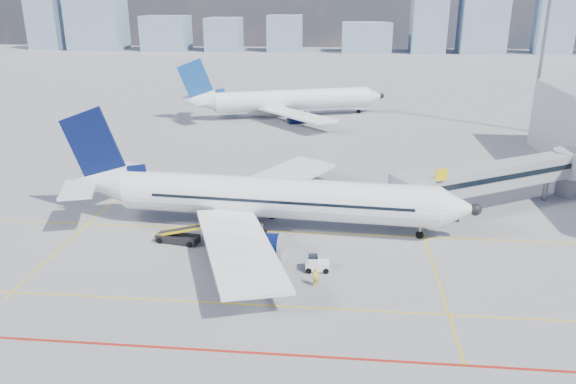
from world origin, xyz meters
name	(u,v)px	position (x,y,z in m)	size (l,w,h in m)	color
ground	(271,269)	(0.00, 0.00, 0.00)	(420.00, 420.00, 0.00)	gray
apron_markings	(258,291)	(-0.58, -3.91, 0.01)	(90.00, 35.12, 0.01)	#D8B60B
jet_bridge	(506,176)	(23.51, 16.91, 3.74)	(23.55, 15.78, 6.30)	gray
floodlight_mast_ne	(543,50)	(38.00, 55.00, 13.59)	(3.20, 0.61, 25.45)	slate
distant_skyline	(308,20)	(-9.06, 190.00, 12.12)	(241.14, 15.47, 31.55)	gray
main_aircraft	(259,198)	(-2.25, 8.83, 3.22)	(41.74, 36.34, 12.18)	white
second_aircraft	(284,100)	(-5.43, 62.37, 3.22)	(38.61, 32.86, 11.62)	white
baggage_tug	(316,264)	(3.87, 0.01, 0.67)	(2.08, 1.32, 1.40)	white
cargo_dolly	(245,271)	(-1.79, -2.45, 0.93)	(3.34, 2.19, 1.69)	black
belt_loader	(179,237)	(-9.35, 4.49, 0.62)	(5.95, 2.38, 2.38)	black
ramp_worker	(316,277)	(3.98, -2.60, 0.78)	(0.57, 0.37, 1.56)	yellow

